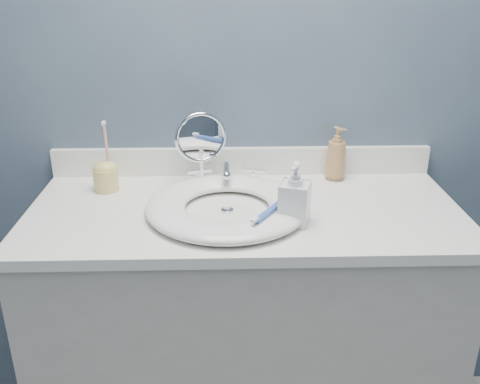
{
  "coord_description": "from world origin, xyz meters",
  "views": [
    {
      "loc": [
        -0.05,
        -0.4,
        1.51
      ],
      "look_at": [
        -0.01,
        0.94,
        0.94
      ],
      "focal_mm": 40.0,
      "sensor_mm": 36.0,
      "label": 1
    }
  ],
  "objects_px": {
    "makeup_mirror": "(201,146)",
    "toothbrush_holder": "(106,175)",
    "soap_bottle_clear": "(295,194)",
    "soap_bottle_amber": "(336,153)"
  },
  "relations": [
    {
      "from": "makeup_mirror",
      "to": "toothbrush_holder",
      "type": "distance_m",
      "value": 0.3
    },
    {
      "from": "makeup_mirror",
      "to": "soap_bottle_clear",
      "type": "distance_m",
      "value": 0.37
    },
    {
      "from": "soap_bottle_clear",
      "to": "toothbrush_holder",
      "type": "relative_size",
      "value": 0.78
    },
    {
      "from": "makeup_mirror",
      "to": "toothbrush_holder",
      "type": "bearing_deg",
      "value": 172.19
    },
    {
      "from": "soap_bottle_amber",
      "to": "soap_bottle_clear",
      "type": "relative_size",
      "value": 1.02
    },
    {
      "from": "soap_bottle_amber",
      "to": "toothbrush_holder",
      "type": "distance_m",
      "value": 0.72
    },
    {
      "from": "makeup_mirror",
      "to": "soap_bottle_amber",
      "type": "height_order",
      "value": "makeup_mirror"
    },
    {
      "from": "makeup_mirror",
      "to": "soap_bottle_clear",
      "type": "bearing_deg",
      "value": -60.66
    },
    {
      "from": "toothbrush_holder",
      "to": "makeup_mirror",
      "type": "bearing_deg",
      "value": 5.89
    },
    {
      "from": "soap_bottle_amber",
      "to": "toothbrush_holder",
      "type": "xyz_separation_m",
      "value": [
        -0.71,
        -0.08,
        -0.04
      ]
    }
  ]
}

